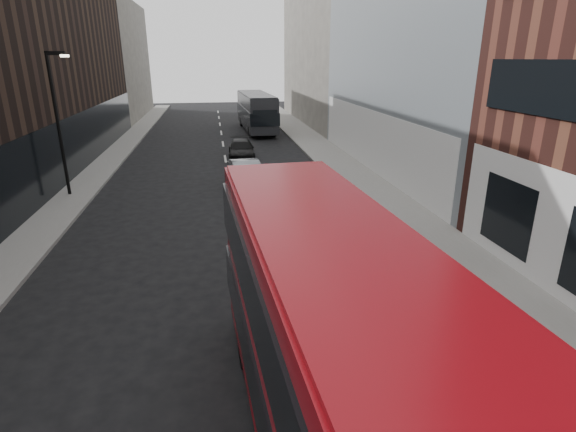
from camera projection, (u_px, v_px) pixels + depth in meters
name	position (u px, v px, depth m)	size (l,w,h in m)	color
sidewalk_right	(330.00, 157.00, 32.34)	(3.00, 80.00, 0.15)	slate
sidewalk_left	(105.00, 165.00, 29.96)	(2.00, 80.00, 0.15)	slate
building_modern_block	(420.00, 2.00, 25.96)	(5.03, 22.00, 20.00)	gray
building_victorian	(324.00, 30.00, 47.43)	(6.50, 24.00, 21.00)	#5F5954
building_left_mid	(55.00, 55.00, 31.77)	(5.00, 24.00, 14.00)	black
building_left_far	(116.00, 61.00, 52.41)	(5.00, 20.00, 13.00)	#5F5954
street_lamp	(58.00, 115.00, 22.05)	(1.06, 0.22, 7.00)	black
red_bus	(342.00, 364.00, 6.81)	(3.15, 11.04, 4.41)	maroon
grey_bus	(256.00, 111.00, 43.85)	(3.10, 11.26, 3.60)	black
car_a	(301.00, 208.00, 19.54)	(1.53, 3.80, 1.29)	black
car_b	(247.00, 174.00, 24.94)	(1.54, 4.41, 1.45)	#919499
car_c	(241.00, 150.00, 32.04)	(1.82, 4.48, 1.30)	black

